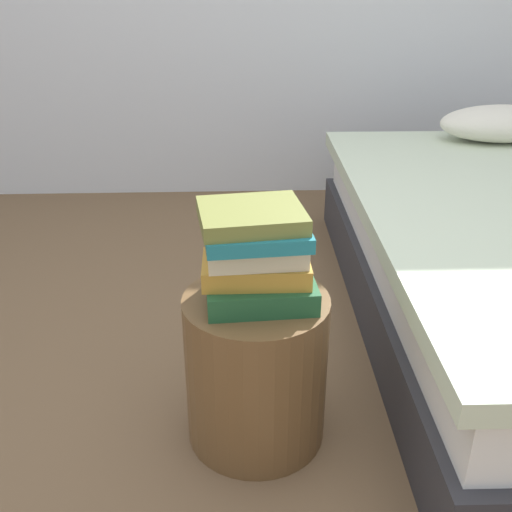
% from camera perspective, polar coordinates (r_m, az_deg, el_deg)
% --- Properties ---
extents(ground_plane, '(8.00, 8.00, 0.00)m').
position_cam_1_polar(ground_plane, '(1.78, -0.00, -16.16)').
color(ground_plane, brown).
extents(side_table, '(0.38, 0.38, 0.43)m').
position_cam_1_polar(side_table, '(1.64, -0.00, -10.61)').
color(side_table, brown).
rests_on(side_table, ground_plane).
extents(book_forest, '(0.28, 0.21, 0.06)m').
position_cam_1_polar(book_forest, '(1.50, 0.42, -3.25)').
color(book_forest, '#1E512D').
rests_on(book_forest, side_table).
extents(book_ochre, '(0.26, 0.16, 0.05)m').
position_cam_1_polar(book_ochre, '(1.47, -0.10, -1.32)').
color(book_ochre, '#B7842D').
rests_on(book_ochre, book_forest).
extents(book_cream, '(0.25, 0.19, 0.06)m').
position_cam_1_polar(book_cream, '(1.46, -0.05, 0.82)').
color(book_cream, beige).
rests_on(book_cream, book_ochre).
extents(book_teal, '(0.26, 0.23, 0.04)m').
position_cam_1_polar(book_teal, '(1.44, -0.02, 2.34)').
color(book_teal, '#1E727F').
rests_on(book_teal, book_cream).
extents(book_olive, '(0.27, 0.24, 0.04)m').
position_cam_1_polar(book_olive, '(1.43, -0.45, 3.85)').
color(book_olive, olive).
rests_on(book_olive, book_teal).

